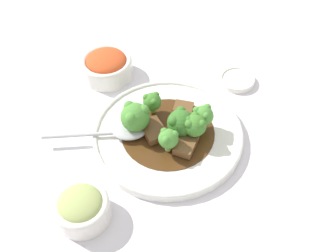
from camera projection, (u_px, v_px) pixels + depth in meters
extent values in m
plane|color=silver|center=(168.00, 137.00, 0.77)|extent=(4.00, 4.00, 0.00)
cylinder|color=white|center=(168.00, 135.00, 0.77)|extent=(0.29, 0.29, 0.01)
torus|color=white|center=(168.00, 133.00, 0.76)|extent=(0.29, 0.29, 0.01)
cylinder|color=#4C2D14|center=(168.00, 132.00, 0.76)|extent=(0.18, 0.18, 0.00)
cube|color=brown|center=(154.00, 132.00, 0.75)|extent=(0.05, 0.06, 0.02)
cube|color=brown|center=(181.00, 114.00, 0.78)|extent=(0.06, 0.08, 0.01)
cube|color=brown|center=(186.00, 144.00, 0.73)|extent=(0.06, 0.06, 0.02)
cylinder|color=#8EB756|center=(136.00, 127.00, 0.76)|extent=(0.02, 0.02, 0.02)
sphere|color=#4C8E38|center=(135.00, 117.00, 0.74)|extent=(0.06, 0.06, 0.06)
sphere|color=#4C8E38|center=(144.00, 110.00, 0.73)|extent=(0.02, 0.02, 0.02)
sphere|color=#4C8E38|center=(129.00, 106.00, 0.73)|extent=(0.02, 0.02, 0.02)
sphere|color=#4C8E38|center=(131.00, 118.00, 0.71)|extent=(0.02, 0.02, 0.02)
cylinder|color=#8EB756|center=(202.00, 123.00, 0.76)|extent=(0.01, 0.01, 0.02)
sphere|color=#4C8E38|center=(203.00, 115.00, 0.74)|extent=(0.04, 0.04, 0.04)
sphere|color=#4C8E38|center=(207.00, 108.00, 0.74)|extent=(0.02, 0.02, 0.02)
sphere|color=#4C8E38|center=(197.00, 110.00, 0.74)|extent=(0.02, 0.02, 0.02)
sphere|color=#4C8E38|center=(206.00, 116.00, 0.73)|extent=(0.02, 0.02, 0.02)
cylinder|color=#7FA84C|center=(180.00, 131.00, 0.75)|extent=(0.02, 0.02, 0.01)
sphere|color=#387028|center=(181.00, 123.00, 0.73)|extent=(0.05, 0.05, 0.05)
sphere|color=#387028|center=(181.00, 111.00, 0.73)|extent=(0.02, 0.02, 0.02)
sphere|color=#387028|center=(173.00, 121.00, 0.72)|extent=(0.02, 0.02, 0.02)
sphere|color=#387028|center=(189.00, 121.00, 0.72)|extent=(0.02, 0.02, 0.02)
cylinder|color=#8EB756|center=(168.00, 146.00, 0.72)|extent=(0.01, 0.01, 0.02)
sphere|color=#4C8E38|center=(168.00, 139.00, 0.71)|extent=(0.04, 0.04, 0.04)
sphere|color=#4C8E38|center=(164.00, 131.00, 0.70)|extent=(0.01, 0.01, 0.01)
sphere|color=#4C8E38|center=(166.00, 140.00, 0.69)|extent=(0.01, 0.01, 0.01)
sphere|color=#4C8E38|center=(175.00, 134.00, 0.70)|extent=(0.01, 0.01, 0.01)
cylinder|color=#7FA84C|center=(152.00, 109.00, 0.79)|extent=(0.01, 0.01, 0.01)
sphere|color=#427F2D|center=(152.00, 102.00, 0.77)|extent=(0.04, 0.04, 0.04)
sphere|color=#427F2D|center=(146.00, 97.00, 0.77)|extent=(0.01, 0.01, 0.01)
sphere|color=#427F2D|center=(154.00, 102.00, 0.76)|extent=(0.01, 0.01, 0.01)
sphere|color=#427F2D|center=(156.00, 95.00, 0.77)|extent=(0.01, 0.01, 0.01)
cylinder|color=#7FA84C|center=(194.00, 134.00, 0.74)|extent=(0.01, 0.01, 0.02)
sphere|color=#427F2D|center=(195.00, 125.00, 0.72)|extent=(0.04, 0.04, 0.04)
sphere|color=#427F2D|center=(189.00, 124.00, 0.71)|extent=(0.02, 0.02, 0.02)
sphere|color=#427F2D|center=(202.00, 124.00, 0.71)|extent=(0.02, 0.02, 0.02)
sphere|color=#427F2D|center=(195.00, 116.00, 0.72)|extent=(0.02, 0.02, 0.02)
ellipsoid|color=#B7B7BC|center=(130.00, 131.00, 0.75)|extent=(0.07, 0.05, 0.01)
cylinder|color=#B7B7BC|center=(77.00, 135.00, 0.75)|extent=(0.13, 0.02, 0.01)
cylinder|color=white|center=(108.00, 74.00, 0.89)|extent=(0.06, 0.06, 0.01)
cylinder|color=white|center=(107.00, 68.00, 0.88)|extent=(0.11, 0.11, 0.04)
torus|color=white|center=(106.00, 61.00, 0.86)|extent=(0.11, 0.11, 0.01)
ellipsoid|color=#D14C23|center=(106.00, 60.00, 0.86)|extent=(0.09, 0.09, 0.03)
cylinder|color=white|center=(84.00, 215.00, 0.66)|extent=(0.05, 0.05, 0.01)
cylinder|color=white|center=(83.00, 210.00, 0.65)|extent=(0.09, 0.09, 0.04)
torus|color=white|center=(81.00, 204.00, 0.63)|extent=(0.09, 0.09, 0.01)
ellipsoid|color=#A3B266|center=(80.00, 203.00, 0.63)|extent=(0.07, 0.07, 0.03)
cylinder|color=white|center=(237.00, 80.00, 0.87)|extent=(0.08, 0.08, 0.01)
torus|color=white|center=(238.00, 79.00, 0.87)|extent=(0.08, 0.08, 0.01)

